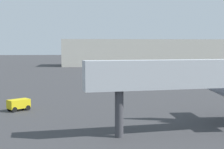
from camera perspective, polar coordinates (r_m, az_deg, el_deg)
name	(u,v)px	position (r m, az deg, el deg)	size (l,w,h in m)	color
jet_bridge	(217,75)	(29.65, 17.88, -0.03)	(21.43, 5.34, 6.44)	#B2B7BC
baggage_cart	(19,104)	(39.21, -16.00, -4.99)	(2.68, 2.52, 1.30)	gold
terminal_building	(144,53)	(131.61, 5.68, 3.84)	(64.82, 18.13, 10.29)	beige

